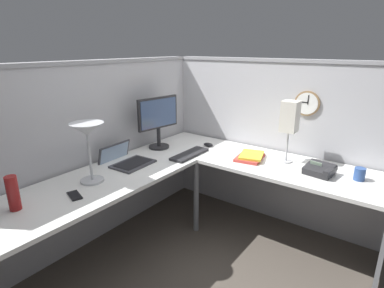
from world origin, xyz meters
The scene contains 16 objects.
ground_plane centered at (0.00, 0.00, 0.00)m, with size 6.80×6.80×0.00m, color #4C443D.
cubicle_wall_back centered at (-0.36, 0.87, 0.79)m, with size 2.57×0.12×1.58m.
cubicle_wall_right centered at (0.87, -0.27, 0.79)m, with size 0.12×2.37×1.58m.
desk centered at (-0.15, -0.05, 0.63)m, with size 2.35×2.15×0.73m.
monitor centered at (0.20, 0.64, 1.02)m, with size 0.46×0.20×0.50m.
laptop centered at (-0.28, 0.60, 0.75)m, with size 0.36×0.40×0.22m.
keyboard centered at (0.19, 0.26, 0.74)m, with size 0.43×0.14×0.02m, color #232326.
computer_mouse centered at (0.52, 0.27, 0.75)m, with size 0.06×0.10×0.03m, color black.
desk_lamp_dome centered at (-0.69, 0.50, 1.09)m, with size 0.24×0.24×0.44m.
cell_phone centered at (-0.91, 0.40, 0.73)m, with size 0.07×0.14×0.01m, color black.
thermos_flask centered at (-1.23, 0.53, 0.84)m, with size 0.07×0.07×0.22m, color maroon.
office_phone centered at (0.44, -0.82, 0.77)m, with size 0.22×0.23×0.11m.
book_stack centered at (0.44, -0.23, 0.75)m, with size 0.32×0.26×0.04m.
desk_lamp_paper centered at (0.56, -0.51, 1.11)m, with size 0.13×0.13×0.53m.
coffee_mug centered at (0.51, -1.09, 0.78)m, with size 0.08×0.08×0.10m, color #2D4C8C.
wall_clock centered at (0.82, -0.56, 1.21)m, with size 0.04×0.22×0.22m.
Camera 1 is at (-1.94, -1.34, 1.69)m, focal length 28.90 mm.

